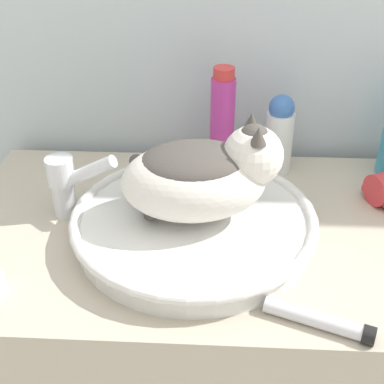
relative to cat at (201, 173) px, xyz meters
The scene contains 8 objects.
wall_back 0.41m from the cat, 86.22° to the left, with size 8.00×0.05×2.40m.
vanity_counter 0.57m from the cat, 45.76° to the left, with size 0.97×0.57×0.88m.
sink_basin 0.10m from the cat, 165.41° to the right, with size 0.44×0.44×0.05m.
cat is the anchor object (origin of this frame).
faucet 0.26m from the cat, 168.19° to the left, with size 0.14×0.06×0.14m.
shampoo_bottle_tall 0.25m from the cat, 82.28° to the left, with size 0.05×0.05×0.23m.
lotion_bottle_white 0.30m from the cat, 57.99° to the left, with size 0.06×0.06×0.17m.
cream_tube 0.30m from the cat, 49.93° to the right, with size 0.16×0.08×0.03m.
Camera 1 is at (0.00, -0.52, 1.46)m, focal length 50.00 mm.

